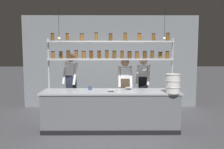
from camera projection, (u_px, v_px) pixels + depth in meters
ground_plane at (111, 130)px, 5.82m from camera, size 40.00×40.00×0.00m
back_wall at (110, 62)px, 7.98m from camera, size 5.54×0.12×2.91m
prep_counter at (111, 110)px, 5.77m from camera, size 3.14×0.76×0.92m
spice_shelf_unit at (111, 52)px, 5.96m from camera, size 3.03×0.28×2.27m
chef_left at (71, 82)px, 6.32m from camera, size 0.42×0.35×1.76m
chef_center at (125, 86)px, 6.30m from camera, size 0.36×0.29×1.65m
chef_right at (143, 84)px, 6.54m from camera, size 0.41×0.35×1.68m
container_stack at (173, 83)px, 5.41m from camera, size 0.32×0.32×0.42m
prep_bowl_near_left at (111, 91)px, 5.60m from camera, size 0.17×0.17×0.05m
prep_bowl_center_front at (129, 88)px, 5.90m from camera, size 0.18×0.18×0.05m
serving_cup_front at (90, 88)px, 5.84m from camera, size 0.08×0.08×0.09m
pendant_light_row at (112, 37)px, 5.59m from camera, size 2.44×0.07×0.79m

